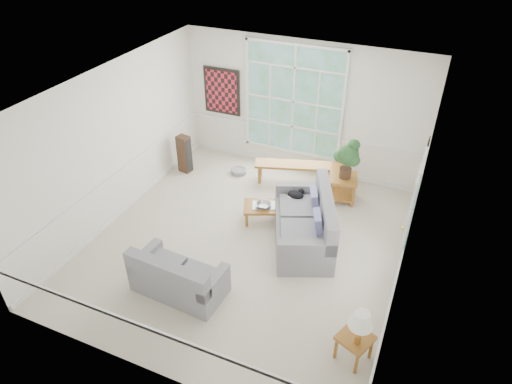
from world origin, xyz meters
TOP-DOWN VIEW (x-y plane):
  - floor at (0.00, 0.00)m, footprint 5.50×6.00m
  - ceiling at (0.00, 0.00)m, footprint 5.50×6.00m
  - wall_back at (0.00, 3.00)m, footprint 5.50×0.02m
  - wall_front at (0.00, -3.00)m, footprint 5.50×0.02m
  - wall_left at (-2.75, 0.00)m, footprint 0.02×6.00m
  - wall_right at (2.75, 0.00)m, footprint 0.02×6.00m
  - window_back at (-0.20, 2.96)m, footprint 2.30×0.08m
  - entry_door at (2.71, 0.60)m, footprint 0.08×0.90m
  - door_sidelight at (2.71, -0.03)m, footprint 0.08×0.26m
  - wall_art at (-1.95, 2.95)m, footprint 0.90×0.06m
  - wall_frame_near at (2.71, 1.75)m, footprint 0.04×0.26m
  - wall_frame_far at (2.71, 2.15)m, footprint 0.04×0.26m
  - loveseat_right at (0.93, 0.45)m, footprint 1.63×2.13m
  - loveseat_front at (-0.51, -1.53)m, footprint 1.53×0.86m
  - coffee_table at (0.10, 0.80)m, footprint 1.09×0.86m
  - pewter_bowl at (0.02, 0.73)m, footprint 0.36×0.36m
  - window_bench at (0.22, 2.38)m, footprint 2.01×0.98m
  - end_table at (1.26, 2.08)m, footprint 0.69×0.69m
  - houseplant at (1.28, 2.08)m, footprint 0.61×0.61m
  - side_table at (2.40, -1.68)m, footprint 0.56×0.56m
  - table_lamp at (2.44, -1.75)m, footprint 0.38×0.38m
  - pet_bed at (-1.19, 2.18)m, footprint 0.44×0.44m
  - floor_speaker at (-2.38, 1.80)m, footprint 0.31×0.26m
  - cat at (0.58, 1.02)m, footprint 0.34×0.25m

SIDE VIEW (x-z plane):
  - floor at x=0.00m, z-range -0.01..0.00m
  - pet_bed at x=-1.19m, z-range 0.00..0.11m
  - coffee_table at x=0.10m, z-range 0.00..0.36m
  - side_table at x=2.40m, z-range 0.00..0.44m
  - window_bench at x=0.22m, z-range 0.00..0.46m
  - end_table at x=1.26m, z-range 0.00..0.57m
  - pewter_bowl at x=0.02m, z-range 0.36..0.44m
  - loveseat_front at x=-0.51m, z-range 0.00..0.81m
  - floor_speaker at x=-2.38m, z-range 0.00..0.89m
  - loveseat_right at x=0.93m, z-range 0.00..1.03m
  - cat at x=0.58m, z-range 0.53..0.68m
  - table_lamp at x=2.44m, z-range 0.44..1.01m
  - houseplant at x=1.28m, z-range 0.57..1.42m
  - entry_door at x=2.71m, z-range 0.00..2.10m
  - door_sidelight at x=2.71m, z-range 0.20..2.10m
  - wall_back at x=0.00m, z-range 0.00..3.00m
  - wall_front at x=0.00m, z-range 0.00..3.00m
  - wall_left at x=-2.75m, z-range 0.00..3.00m
  - wall_right at x=2.75m, z-range 0.00..3.00m
  - wall_frame_near at x=2.71m, z-range 1.39..1.71m
  - wall_frame_far at x=2.71m, z-range 1.39..1.71m
  - wall_art at x=-1.95m, z-range 1.05..2.15m
  - window_back at x=-0.20m, z-range 0.45..2.85m
  - ceiling at x=0.00m, z-range 2.99..3.01m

